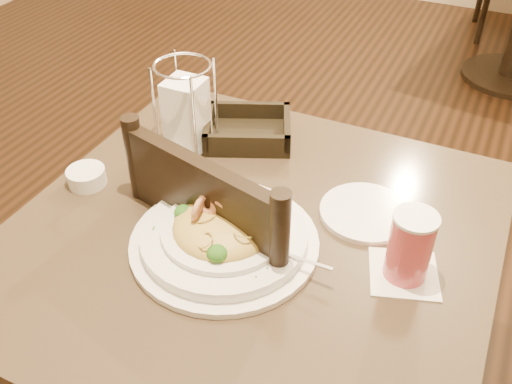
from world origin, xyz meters
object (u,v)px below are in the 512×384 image
at_px(main_table, 252,310).
at_px(bread_basket, 248,131).
at_px(napkin_caddy, 186,111).
at_px(butter_ramekin, 87,177).
at_px(dining_chair_near, 249,280).
at_px(pasta_bowl, 224,232).
at_px(drink_glass, 410,247).
at_px(side_plate, 365,212).

distance_m(main_table, bread_basket, 0.41).
distance_m(napkin_caddy, butter_ramekin, 0.26).
height_order(dining_chair_near, bread_basket, dining_chair_near).
height_order(pasta_bowl, napkin_caddy, napkin_caddy).
bearing_deg(butter_ramekin, drink_glass, 2.18).
bearing_deg(side_plate, napkin_caddy, 170.76).
distance_m(main_table, napkin_caddy, 0.47).
xyz_separation_m(drink_glass, bread_basket, (-0.44, 0.28, -0.05)).
distance_m(pasta_bowl, napkin_caddy, 0.36).
bearing_deg(side_plate, main_table, -143.27).
relative_size(pasta_bowl, butter_ramekin, 4.84).
relative_size(dining_chair_near, butter_ramekin, 11.49).
bearing_deg(side_plate, drink_glass, -49.61).
height_order(main_table, dining_chair_near, dining_chair_near).
relative_size(side_plate, butter_ramekin, 2.25).
bearing_deg(pasta_bowl, dining_chair_near, 98.47).
relative_size(dining_chair_near, napkin_caddy, 4.57).
bearing_deg(drink_glass, pasta_bowl, -167.96).
relative_size(main_table, drink_glass, 5.99).
distance_m(bread_basket, napkin_caddy, 0.15).
bearing_deg(butter_ramekin, napkin_caddy, 62.79).
distance_m(main_table, side_plate, 0.33).
distance_m(drink_glass, side_plate, 0.18).
bearing_deg(side_plate, dining_chair_near, -167.44).
height_order(main_table, bread_basket, bread_basket).
relative_size(drink_glass, bread_basket, 0.61).
distance_m(main_table, dining_chair_near, 0.10).
relative_size(pasta_bowl, side_plate, 2.15).
distance_m(drink_glass, butter_ramekin, 0.68).
height_order(main_table, napkin_caddy, napkin_caddy).
distance_m(pasta_bowl, butter_ramekin, 0.35).
distance_m(dining_chair_near, butter_ramekin, 0.44).
bearing_deg(drink_glass, side_plate, 130.39).
xyz_separation_m(pasta_bowl, butter_ramekin, (-0.35, 0.04, -0.01)).
relative_size(main_table, napkin_caddy, 4.42).
height_order(bread_basket, napkin_caddy, napkin_caddy).
distance_m(pasta_bowl, bread_basket, 0.36).
height_order(dining_chair_near, side_plate, dining_chair_near).
distance_m(dining_chair_near, napkin_caddy, 0.42).
distance_m(dining_chair_near, side_plate, 0.35).
bearing_deg(dining_chair_near, pasta_bowl, 112.68).
xyz_separation_m(main_table, butter_ramekin, (-0.38, -0.01, 0.25)).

